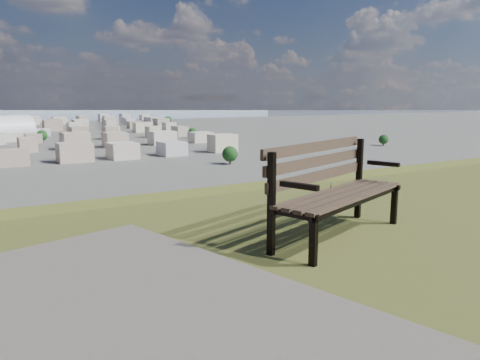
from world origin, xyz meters
TOP-DOWN VIEW (x-y plane):
  - park_bench at (0.94, 1.57)m, footprint 1.93×1.17m
  - gravel_patch at (-1.60, 0.67)m, footprint 3.49×4.32m
  - grass_tufts at (-0.22, -0.26)m, footprint 12.49×6.88m

SIDE VIEW (x-z plane):
  - gravel_patch at x=-1.60m, z-range 25.00..25.07m
  - grass_tufts at x=-0.22m, z-range 24.98..25.26m
  - park_bench at x=0.94m, z-range 25.06..26.03m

